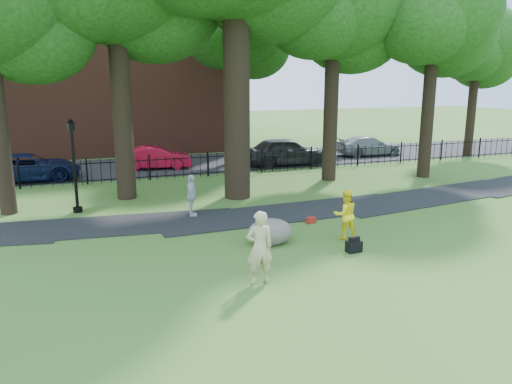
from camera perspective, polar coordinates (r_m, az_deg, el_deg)
name	(u,v)px	position (r m, az deg, el deg)	size (l,w,h in m)	color
ground	(309,248)	(15.36, 6.03, -6.38)	(120.00, 120.00, 0.00)	#385F21
footpath	(287,213)	(19.14, 3.60, -2.41)	(36.00, 2.60, 0.03)	black
street	(191,164)	(30.12, -7.44, 3.20)	(80.00, 7.00, 0.02)	black
iron_fence	(208,165)	(26.18, -5.53, 3.10)	(44.00, 0.04, 1.20)	black
brick_building	(106,63)	(37.07, -16.80, 13.91)	(18.00, 8.00, 12.00)	brown
tree_row	(237,3)	(22.69, -2.16, 20.79)	(26.82, 7.96, 12.42)	black
woman	(259,247)	(12.48, 0.40, -6.35)	(0.69, 0.45, 1.88)	tan
man	(345,214)	(16.17, 10.17, -2.54)	(0.78, 0.61, 1.61)	yellow
pedestrian	(191,196)	(18.59, -7.39, -0.43)	(0.93, 0.39, 1.59)	#BCBCC1
boulder	(270,230)	(15.57, 1.63, -4.40)	(1.45, 1.09, 0.85)	#6F695C
lamppost	(74,167)	(20.06, -20.05, 2.68)	(0.35, 0.35, 3.58)	black
backpack	(354,246)	(15.18, 11.12, -6.13)	(0.45, 0.28, 0.34)	black
red_bag	(311,220)	(17.87, 6.31, -3.22)	(0.32, 0.20, 0.22)	maroon
red_sedan	(156,158)	(28.71, -11.36, 3.87)	(1.36, 3.91, 1.29)	red
navy_van	(29,167)	(27.33, -24.52, 2.57)	(2.26, 4.89, 1.36)	#0C163E
grey_car	(286,151)	(29.31, 3.46, 4.66)	(1.96, 4.88, 1.66)	black
silver_car	(368,146)	(33.86, 12.72, 5.16)	(1.78, 4.38, 1.27)	gray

